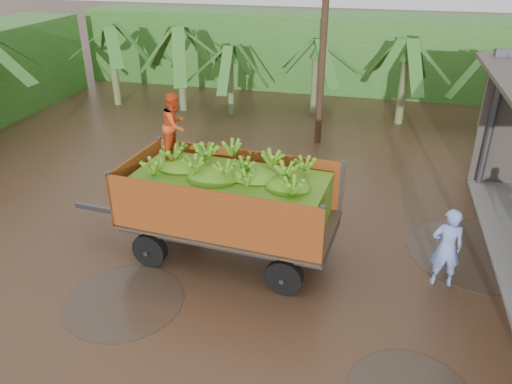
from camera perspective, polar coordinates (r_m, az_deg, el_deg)
ground at (r=11.78m, az=1.81°, el=-8.23°), size 100.00×100.00×0.00m
hedge_north at (r=26.22m, az=5.18°, el=15.82°), size 22.00×3.00×3.60m
banana_trailer at (r=11.42m, az=-3.11°, el=-0.88°), size 6.83×2.76×3.76m
man_blue at (r=11.40m, az=20.94°, el=-5.96°), size 0.72×0.51×1.86m
utility_pole at (r=17.87m, az=7.80°, el=18.12°), size 1.20×0.24×8.14m
banana_plants at (r=17.94m, az=-15.55°, el=9.97°), size 24.09×20.24×4.30m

